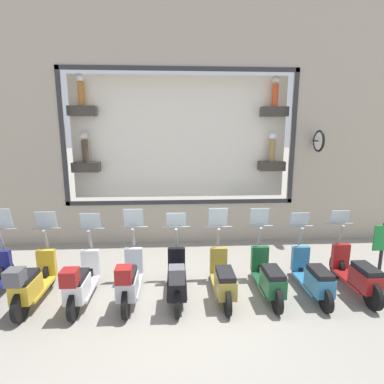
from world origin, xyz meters
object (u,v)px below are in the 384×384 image
(scooter_yellow_7, at_px, (32,282))
(shop_sign_post, at_px, (382,253))
(scooter_green_2, at_px, (268,277))
(scooter_white_6, at_px, (81,282))
(scooter_silver_5, at_px, (129,279))
(scooter_teal_1, at_px, (313,277))
(scooter_black_4, at_px, (177,279))
(scooter_olive_3, at_px, (223,278))
(scooter_red_0, at_px, (357,274))

(scooter_yellow_7, distance_m, shop_sign_post, 7.14)
(scooter_green_2, distance_m, scooter_white_6, 3.68)
(scooter_silver_5, bearing_deg, scooter_yellow_7, 89.99)
(scooter_teal_1, xyz_separation_m, scooter_silver_5, (-0.05, 3.68, 0.08))
(scooter_silver_5, height_order, shop_sign_post, scooter_silver_5)
(scooter_black_4, height_order, shop_sign_post, scooter_black_4)
(scooter_white_6, bearing_deg, shop_sign_post, -86.91)
(scooter_green_2, relative_size, scooter_olive_3, 1.00)
(scooter_red_0, distance_m, scooter_black_4, 3.68)
(scooter_olive_3, bearing_deg, scooter_yellow_7, 90.82)
(scooter_red_0, height_order, shop_sign_post, scooter_red_0)
(scooter_silver_5, distance_m, scooter_white_6, 0.92)
(shop_sign_post, bearing_deg, scooter_white_6, 93.09)
(scooter_teal_1, distance_m, scooter_white_6, 4.61)
(scooter_silver_5, bearing_deg, scooter_white_6, 90.53)
(scooter_green_2, distance_m, scooter_black_4, 1.84)
(scooter_olive_3, height_order, scooter_white_6, scooter_olive_3)
(scooter_red_0, distance_m, scooter_teal_1, 0.92)
(scooter_white_6, bearing_deg, scooter_silver_5, -89.47)
(scooter_red_0, xyz_separation_m, scooter_olive_3, (-0.00, 2.76, -0.01))
(scooter_yellow_7, bearing_deg, scooter_teal_1, -89.52)
(scooter_green_2, bearing_deg, scooter_teal_1, -90.43)
(shop_sign_post, bearing_deg, scooter_olive_3, 94.53)
(shop_sign_post, bearing_deg, scooter_teal_1, 99.91)
(scooter_white_6, height_order, scooter_yellow_7, scooter_yellow_7)
(scooter_white_6, bearing_deg, scooter_teal_1, -89.31)
(scooter_green_2, bearing_deg, scooter_olive_3, 90.03)
(scooter_green_2, height_order, scooter_black_4, scooter_green_2)
(scooter_teal_1, xyz_separation_m, scooter_green_2, (0.01, 0.92, 0.02))
(scooter_black_4, height_order, scooter_yellow_7, scooter_yellow_7)
(scooter_black_4, height_order, scooter_white_6, scooter_white_6)
(scooter_silver_5, bearing_deg, shop_sign_post, -86.47)
(scooter_black_4, bearing_deg, scooter_yellow_7, 89.83)
(scooter_teal_1, distance_m, scooter_olive_3, 1.84)
(scooter_teal_1, distance_m, scooter_silver_5, 3.68)
(scooter_red_0, xyz_separation_m, scooter_green_2, (-0.00, 1.84, -0.01))
(scooter_olive_3, bearing_deg, scooter_teal_1, -90.20)
(scooter_teal_1, relative_size, shop_sign_post, 1.25)
(scooter_teal_1, height_order, scooter_green_2, scooter_green_2)
(scooter_olive_3, relative_size, scooter_white_6, 1.00)
(scooter_silver_5, bearing_deg, scooter_teal_1, -89.27)
(scooter_green_2, distance_m, scooter_silver_5, 2.76)
(scooter_olive_3, height_order, scooter_silver_5, scooter_silver_5)
(scooter_teal_1, relative_size, scooter_yellow_7, 0.99)
(scooter_black_4, bearing_deg, shop_sign_post, -85.62)
(scooter_green_2, relative_size, scooter_yellow_7, 0.99)
(scooter_black_4, relative_size, shop_sign_post, 1.26)
(scooter_teal_1, height_order, scooter_yellow_7, scooter_yellow_7)
(scooter_green_2, relative_size, scooter_white_6, 1.00)
(scooter_black_4, relative_size, scooter_silver_5, 1.00)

